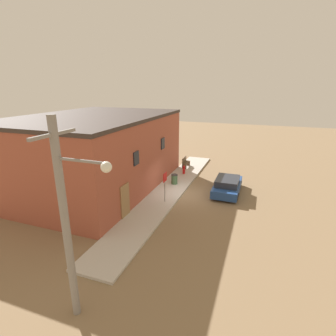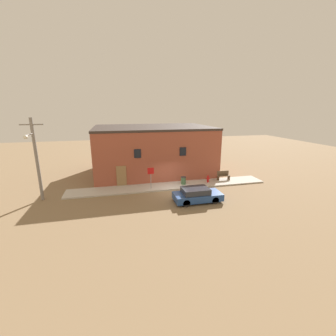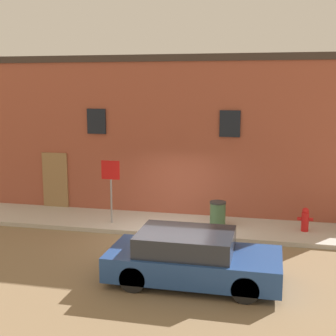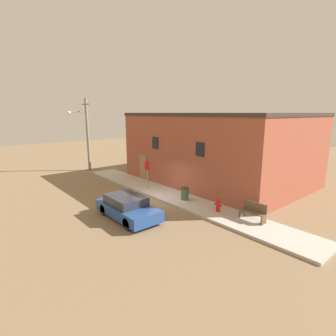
{
  "view_description": "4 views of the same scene",
  "coord_description": "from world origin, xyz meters",
  "px_view_note": "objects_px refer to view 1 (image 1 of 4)",
  "views": [
    {
      "loc": [
        -17.7,
        -5.16,
        7.89
      ],
      "look_at": [
        -0.22,
        1.16,
        2.0
      ],
      "focal_mm": 28.0,
      "sensor_mm": 36.0,
      "label": 1
    },
    {
      "loc": [
        -5.31,
        -20.08,
        7.78
      ],
      "look_at": [
        -0.22,
        1.16,
        2.0
      ],
      "focal_mm": 24.0,
      "sensor_mm": 36.0,
      "label": 2
    },
    {
      "loc": [
        3.13,
        -13.58,
        4.69
      ],
      "look_at": [
        -0.22,
        1.16,
        2.0
      ],
      "focal_mm": 50.0,
      "sensor_mm": 36.0,
      "label": 3
    },
    {
      "loc": [
        13.28,
        -10.23,
        5.75
      ],
      "look_at": [
        -0.22,
        1.16,
        2.0
      ],
      "focal_mm": 28.0,
      "sensor_mm": 36.0,
      "label": 4
    }
  ],
  "objects_px": {
    "stop_sign": "(165,182)",
    "trash_bin": "(174,179)",
    "bench": "(185,163)",
    "parked_car": "(227,185)",
    "fire_hydrant": "(184,170)",
    "utility_pole": "(68,219)"
  },
  "relations": [
    {
      "from": "trash_bin",
      "to": "utility_pole",
      "type": "xyz_separation_m",
      "value": [
        -13.23,
        -0.83,
        3.29
      ]
    },
    {
      "from": "fire_hydrant",
      "to": "bench",
      "type": "xyz_separation_m",
      "value": [
        2.01,
        0.44,
        0.08
      ]
    },
    {
      "from": "parked_car",
      "to": "trash_bin",
      "type": "bearing_deg",
      "value": 88.48
    },
    {
      "from": "fire_hydrant",
      "to": "trash_bin",
      "type": "bearing_deg",
      "value": -179.84
    },
    {
      "from": "bench",
      "to": "parked_car",
      "type": "distance_m",
      "value": 6.81
    },
    {
      "from": "utility_pole",
      "to": "trash_bin",
      "type": "bearing_deg",
      "value": 3.61
    },
    {
      "from": "trash_bin",
      "to": "fire_hydrant",
      "type": "bearing_deg",
      "value": 0.16
    },
    {
      "from": "stop_sign",
      "to": "trash_bin",
      "type": "height_order",
      "value": "stop_sign"
    },
    {
      "from": "stop_sign",
      "to": "bench",
      "type": "xyz_separation_m",
      "value": [
        8.27,
        0.93,
        -1.01
      ]
    },
    {
      "from": "utility_pole",
      "to": "parked_car",
      "type": "relative_size",
      "value": 1.73
    },
    {
      "from": "stop_sign",
      "to": "trash_bin",
      "type": "bearing_deg",
      "value": 7.84
    },
    {
      "from": "fire_hydrant",
      "to": "utility_pole",
      "type": "relative_size",
      "value": 0.11
    },
    {
      "from": "stop_sign",
      "to": "bench",
      "type": "relative_size",
      "value": 1.54
    },
    {
      "from": "stop_sign",
      "to": "parked_car",
      "type": "height_order",
      "value": "stop_sign"
    },
    {
      "from": "utility_pole",
      "to": "parked_car",
      "type": "distance_m",
      "value": 13.94
    },
    {
      "from": "fire_hydrant",
      "to": "stop_sign",
      "type": "relative_size",
      "value": 0.36
    },
    {
      "from": "bench",
      "to": "utility_pole",
      "type": "height_order",
      "value": "utility_pole"
    },
    {
      "from": "utility_pole",
      "to": "parked_car",
      "type": "bearing_deg",
      "value": -14.77
    },
    {
      "from": "fire_hydrant",
      "to": "parked_car",
      "type": "xyz_separation_m",
      "value": [
        -2.87,
        -4.3,
        0.09
      ]
    },
    {
      "from": "stop_sign",
      "to": "utility_pole",
      "type": "distance_m",
      "value": 9.99
    },
    {
      "from": "utility_pole",
      "to": "parked_car",
      "type": "xyz_separation_m",
      "value": [
        13.11,
        -3.46,
        -3.23
      ]
    },
    {
      "from": "utility_pole",
      "to": "bench",
      "type": "bearing_deg",
      "value": 4.07
    }
  ]
}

